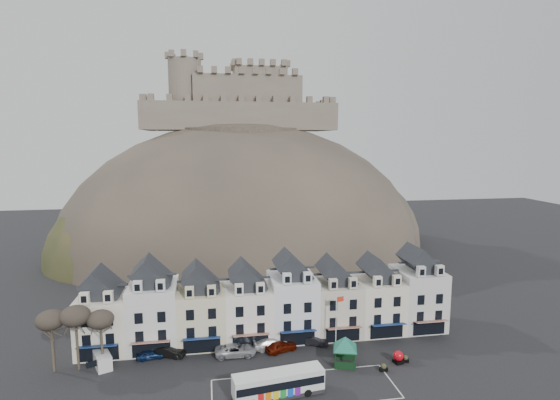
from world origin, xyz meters
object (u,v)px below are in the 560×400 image
(flagpole, at_px, (337,320))
(car_silver, at_px, (236,350))
(bus_shelter, at_px, (345,343))
(car_charcoal, at_px, (315,341))
(car_maroon, at_px, (281,346))
(car_navy, at_px, (150,354))
(car_white, at_px, (271,343))
(car_black, at_px, (169,351))
(red_buoy, at_px, (398,357))
(white_van, at_px, (102,360))
(bus, at_px, (278,383))

(flagpole, xyz_separation_m, car_silver, (-14.02, 1.34, -3.97))
(bus_shelter, bearing_deg, car_charcoal, 129.50)
(car_maroon, distance_m, car_charcoal, 5.32)
(flagpole, distance_m, car_navy, 25.99)
(flagpole, relative_size, car_white, 1.52)
(car_navy, height_order, car_black, car_black)
(red_buoy, xyz_separation_m, car_white, (-16.14, 6.88, -0.08))
(flagpole, distance_m, car_charcoal, 5.45)
(bus_shelter, bearing_deg, car_silver, 177.93)
(flagpole, height_order, car_maroon, flagpole)
(red_buoy, xyz_separation_m, car_navy, (-32.88, 6.65, -0.24))
(red_buoy, relative_size, car_white, 0.31)
(car_white, bearing_deg, car_black, 84.29)
(car_maroon, bearing_deg, red_buoy, -130.52)
(car_silver, xyz_separation_m, car_charcoal, (11.60, 1.26, -0.17))
(red_buoy, height_order, car_black, red_buoy)
(flagpole, distance_m, car_white, 10.01)
(car_silver, relative_size, car_charcoal, 1.47)
(flagpole, distance_m, white_van, 31.83)
(white_van, bearing_deg, car_white, -20.39)
(bus_shelter, distance_m, car_maroon, 9.51)
(red_buoy, xyz_separation_m, white_van, (-38.89, 5.69, 0.07))
(bus, relative_size, car_charcoal, 2.88)
(car_white, distance_m, car_maroon, 1.64)
(bus, xyz_separation_m, bus_shelter, (9.85, 5.56, 1.39))
(white_van, distance_m, car_navy, 6.10)
(flagpole, bearing_deg, car_maroon, 169.01)
(red_buoy, relative_size, car_navy, 0.46)
(red_buoy, bearing_deg, white_van, 171.67)
(bus, bearing_deg, car_navy, 136.31)
(red_buoy, bearing_deg, bus, -164.28)
(white_van, bearing_deg, bus_shelter, -32.22)
(white_van, bearing_deg, car_navy, -14.30)
(car_silver, bearing_deg, car_black, 82.87)
(bus, bearing_deg, white_van, 146.53)
(car_black, height_order, car_charcoal, car_black)
(bus, relative_size, flagpole, 1.31)
(white_van, height_order, car_maroon, white_van)
(car_black, relative_size, car_white, 0.84)
(bus_shelter, height_order, car_silver, bus_shelter)
(flagpole, relative_size, car_black, 1.82)
(white_van, relative_size, car_silver, 0.80)
(car_navy, height_order, car_maroon, car_maroon)
(bus, bearing_deg, car_white, 77.76)
(flagpole, xyz_separation_m, car_charcoal, (-2.42, 2.60, -4.13))
(white_van, xyz_separation_m, car_navy, (6.01, 0.96, -0.30))
(red_buoy, xyz_separation_m, car_silver, (-21.34, 5.62, -0.08))
(flagpole, bearing_deg, bus, -136.95)
(white_van, distance_m, car_maroon, 23.95)
(car_silver, bearing_deg, white_van, 90.50)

